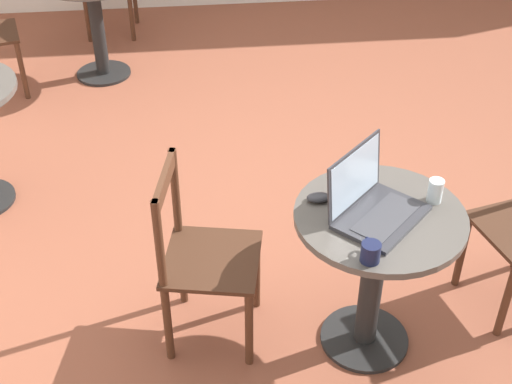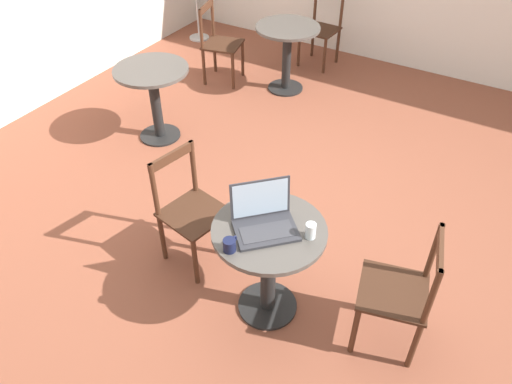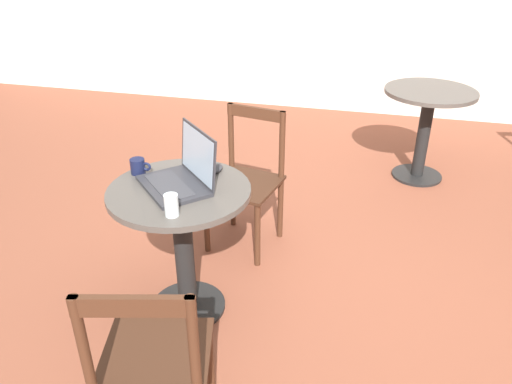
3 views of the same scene
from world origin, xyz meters
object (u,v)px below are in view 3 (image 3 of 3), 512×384
(cafe_table_near, at_px, (182,225))
(drinking_glass, at_px, (171,205))
(chair_near_front, at_px, (154,366))
(cafe_table_far, at_px, (427,116))
(chair_near_back, at_px, (247,181))
(mouse, at_px, (216,168))
(laptop, at_px, (181,175))
(mug, at_px, (138,166))

(cafe_table_near, height_order, drinking_glass, drinking_glass)
(cafe_table_near, height_order, chair_near_front, chair_near_front)
(cafe_table_far, height_order, chair_near_front, chair_near_front)
(cafe_table_near, bearing_deg, chair_near_front, -76.22)
(cafe_table_far, xyz_separation_m, drinking_glass, (-1.18, -2.17, 0.25))
(chair_near_back, bearing_deg, cafe_table_near, -101.33)
(drinking_glass, bearing_deg, cafe_table_near, 105.12)
(mouse, bearing_deg, laptop, -120.39)
(cafe_table_near, height_order, cafe_table_far, same)
(chair_near_back, height_order, laptop, laptop)
(cafe_table_far, distance_m, chair_near_front, 2.91)
(chair_near_back, distance_m, mouse, 0.57)
(mug, bearing_deg, chair_near_front, -63.25)
(cafe_table_near, height_order, laptop, laptop)
(cafe_table_near, distance_m, chair_near_back, 0.73)
(cafe_table_near, xyz_separation_m, drinking_glass, (0.06, -0.23, 0.25))
(laptop, relative_size, mouse, 4.49)
(mug, bearing_deg, laptop, -15.21)
(cafe_table_far, distance_m, mouse, 2.06)
(cafe_table_near, xyz_separation_m, chair_near_front, (0.19, -0.78, -0.09))
(cafe_table_far, relative_size, mug, 6.73)
(cafe_table_far, relative_size, chair_near_back, 0.84)
(laptop, bearing_deg, chair_near_back, 78.23)
(chair_near_back, bearing_deg, laptop, -101.77)
(mug, bearing_deg, cafe_table_far, 50.60)
(laptop, bearing_deg, mouse, 59.61)
(chair_near_back, distance_m, laptop, 0.77)
(cafe_table_near, bearing_deg, laptop, 86.99)
(mouse, xyz_separation_m, drinking_glass, (-0.05, -0.46, 0.03))
(laptop, bearing_deg, chair_near_front, -76.94)
(cafe_table_near, distance_m, mouse, 0.33)
(chair_near_back, distance_m, mug, 0.79)
(chair_near_front, height_order, mouse, chair_near_front)
(chair_near_back, relative_size, mug, 8.02)
(laptop, xyz_separation_m, mouse, (0.11, 0.19, -0.04))
(laptop, bearing_deg, cafe_table_far, 56.75)
(cafe_table_far, bearing_deg, laptop, -123.25)
(cafe_table_far, relative_size, mouse, 7.25)
(cafe_table_near, relative_size, drinking_glass, 7.30)
(drinking_glass, bearing_deg, laptop, 102.77)
(mouse, bearing_deg, chair_near_front, -85.55)
(cafe_table_far, height_order, mouse, mouse)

